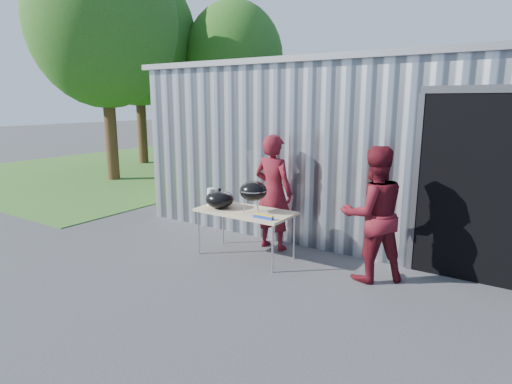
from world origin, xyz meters
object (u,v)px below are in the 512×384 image
Objects in this scene: kettle_grill at (253,185)px; person_cook at (273,192)px; folding_table at (245,213)px; person_bystander at (373,214)px.

kettle_grill is 0.67m from person_cook.
person_cook is (0.14, 0.59, 0.23)m from folding_table.
person_bystander reaches higher than kettle_grill.
kettle_grill reaches higher than folding_table.
kettle_grill is at bearing 95.21° from person_cook.
person_bystander reaches higher than folding_table.
folding_table is at bearing 78.93° from person_cook.
person_cook is 1.81m from person_bystander.
folding_table is 1.61× the size of kettle_grill.
kettle_grill is at bearing -11.42° from folding_table.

